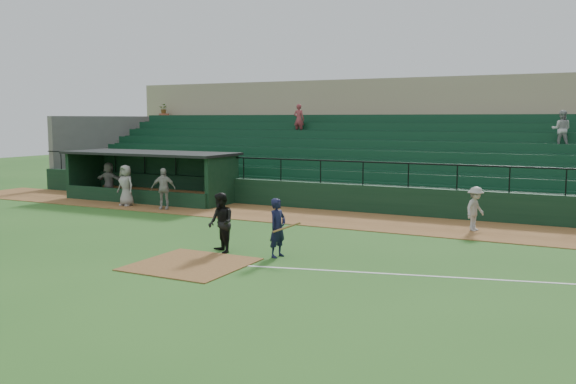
% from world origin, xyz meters
% --- Properties ---
extents(ground, '(90.00, 90.00, 0.00)m').
position_xyz_m(ground, '(0.00, 0.00, 0.00)').
color(ground, '#27581C').
rests_on(ground, ground).
extents(warning_track, '(40.00, 4.00, 0.03)m').
position_xyz_m(warning_track, '(0.00, 8.00, 0.01)').
color(warning_track, brown).
rests_on(warning_track, ground).
extents(home_plate_dirt, '(3.00, 3.00, 0.03)m').
position_xyz_m(home_plate_dirt, '(0.00, -1.00, 0.01)').
color(home_plate_dirt, brown).
rests_on(home_plate_dirt, ground).
extents(foul_line, '(17.49, 4.44, 0.01)m').
position_xyz_m(foul_line, '(8.00, 1.20, 0.01)').
color(foul_line, white).
rests_on(foul_line, ground).
extents(stadium_structure, '(38.00, 13.08, 6.40)m').
position_xyz_m(stadium_structure, '(-0.00, 16.46, 2.30)').
color(stadium_structure, black).
rests_on(stadium_structure, ground).
extents(dugout, '(8.90, 3.20, 2.42)m').
position_xyz_m(dugout, '(-9.75, 9.56, 1.33)').
color(dugout, black).
rests_on(dugout, ground).
extents(batter_at_plate, '(1.06, 0.72, 1.75)m').
position_xyz_m(batter_at_plate, '(1.71, 0.95, 0.87)').
color(batter_at_plate, black).
rests_on(batter_at_plate, ground).
extents(umpire, '(1.13, 1.09, 1.84)m').
position_xyz_m(umpire, '(-0.09, 0.68, 0.92)').
color(umpire, black).
rests_on(umpire, ground).
extents(runner, '(0.89, 1.17, 1.60)m').
position_xyz_m(runner, '(6.17, 7.75, 0.83)').
color(runner, '#A29D98').
rests_on(runner, warning_track).
extents(dugout_player_a, '(1.17, 0.88, 1.84)m').
position_xyz_m(dugout_player_a, '(-7.21, 6.92, 0.95)').
color(dugout_player_a, '#A8A29D').
rests_on(dugout_player_a, warning_track).
extents(dugout_player_b, '(0.99, 0.70, 1.89)m').
position_xyz_m(dugout_player_b, '(-9.43, 6.98, 0.98)').
color(dugout_player_b, gray).
rests_on(dugout_player_b, warning_track).
extents(dugout_player_c, '(1.72, 0.64, 1.83)m').
position_xyz_m(dugout_player_c, '(-12.07, 8.71, 0.94)').
color(dugout_player_c, gray).
rests_on(dugout_player_c, warning_track).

